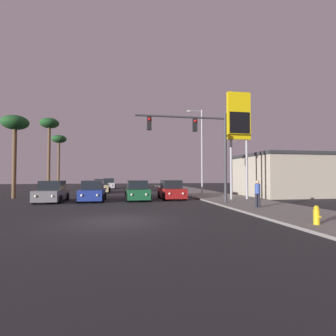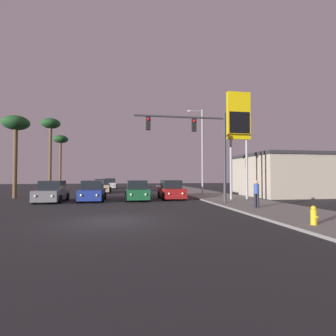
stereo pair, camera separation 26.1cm
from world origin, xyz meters
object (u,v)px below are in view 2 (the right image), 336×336
at_px(car_silver, 110,184).
at_px(pedestrian_on_sidewalk, 256,193).
at_px(car_blue, 93,192).
at_px(palm_tree_far, 61,142).
at_px(fire_hydrant, 314,215).
at_px(car_red, 171,191).
at_px(street_lamp, 201,147).
at_px(palm_tree_near, 16,127).
at_px(palm_tree_mid, 51,128).
at_px(gas_station_sign, 239,122).
at_px(traffic_light_mast, 200,139).
at_px(car_tan, 102,186).
at_px(car_grey, 52,192).
at_px(car_green, 137,191).

height_order(car_silver, pedestrian_on_sidewalk, pedestrian_on_sidewalk).
distance_m(car_blue, palm_tree_far, 26.25).
bearing_deg(fire_hydrant, car_red, 103.58).
height_order(car_blue, street_lamp, street_lamp).
height_order(car_blue, palm_tree_near, palm_tree_near).
bearing_deg(palm_tree_mid, fire_hydrant, -57.84).
distance_m(gas_station_sign, palm_tree_mid, 24.67).
distance_m(car_red, traffic_light_mast, 6.46).
distance_m(car_tan, gas_station_sign, 18.38).
height_order(car_tan, car_blue, same).
bearing_deg(pedestrian_on_sidewalk, street_lamp, 89.70).
distance_m(car_tan, palm_tree_mid, 10.72).
bearing_deg(car_red, car_silver, -74.15).
bearing_deg(fire_hydrant, car_grey, 135.95).
bearing_deg(palm_tree_near, car_tan, 43.15).
relative_size(traffic_light_mast, palm_tree_near, 0.86).
relative_size(car_red, palm_tree_near, 0.57).
relative_size(car_tan, car_blue, 1.00).
relative_size(car_tan, street_lamp, 0.48).
bearing_deg(fire_hydrant, traffic_light_mast, 103.82).
bearing_deg(fire_hydrant, pedestrian_on_sidewalk, 83.91).
relative_size(car_grey, pedestrian_on_sidewalk, 2.59).
relative_size(car_red, palm_tree_mid, 0.45).
height_order(car_red, car_blue, same).
bearing_deg(palm_tree_mid, car_grey, -74.76).
xyz_separation_m(car_silver, car_blue, (-0.39, -20.86, 0.00)).
relative_size(car_red, car_tan, 1.00).
distance_m(car_grey, fire_hydrant, 18.12).
relative_size(car_green, palm_tree_mid, 0.45).
relative_size(car_red, traffic_light_mast, 0.65).
relative_size(car_silver, palm_tree_near, 0.57).
distance_m(street_lamp, palm_tree_far, 27.07).
bearing_deg(pedestrian_on_sidewalk, car_red, 116.10).
height_order(car_blue, gas_station_sign, gas_station_sign).
bearing_deg(car_grey, palm_tree_far, -77.59).
bearing_deg(car_red, traffic_light_mast, 101.70).
bearing_deg(fire_hydrant, car_tan, 112.89).
distance_m(gas_station_sign, palm_tree_near, 20.24).
height_order(car_green, palm_tree_near, palm_tree_near).
xyz_separation_m(car_red, car_grey, (-9.75, -0.97, 0.00)).
bearing_deg(car_blue, gas_station_sign, 172.67).
bearing_deg(car_red, car_blue, 4.33).
bearing_deg(street_lamp, car_red, -135.78).
bearing_deg(car_tan, car_green, 107.64).
distance_m(car_tan, fire_hydrant, 25.82).
xyz_separation_m(car_green, palm_tree_far, (-11.60, 23.87, 6.98)).
bearing_deg(car_green, fire_hydrant, 115.24).
relative_size(car_red, palm_tree_far, 0.49).
bearing_deg(car_tan, traffic_light_mast, 116.07).
distance_m(traffic_light_mast, pedestrian_on_sidewalk, 5.41).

